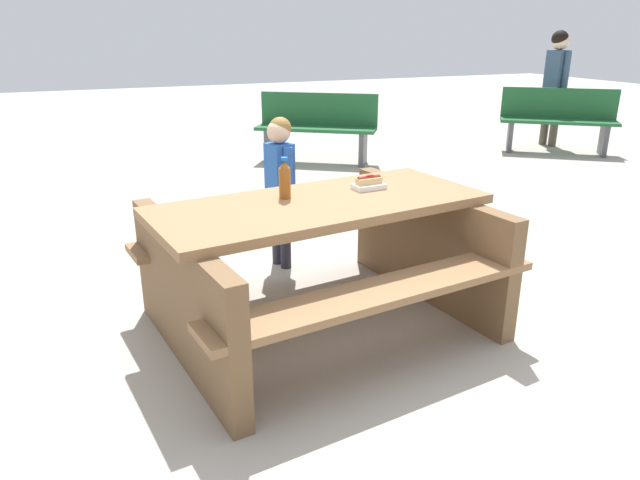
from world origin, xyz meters
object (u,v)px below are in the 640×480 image
picnic_table (320,254)px  park_bench_mid (317,126)px  park_bench_near (558,119)px  hotdog_tray (369,184)px  bystander_adult (556,73)px  child_in_coat (280,173)px  soda_bottle (285,180)px

picnic_table → park_bench_mid: (1.72, 4.08, 0.00)m
park_bench_near → park_bench_mid: size_ratio=0.98×
hotdog_tray → bystander_adult: 6.10m
bystander_adult → child_in_coat: bearing=-151.3°
hotdog_tray → bystander_adult: bearing=36.8°
hotdog_tray → soda_bottle: bearing=178.9°
child_in_coat → soda_bottle: bearing=-107.7°
picnic_table → park_bench_mid: size_ratio=1.35×
soda_bottle → park_bench_mid: size_ratio=0.16×
bystander_adult → park_bench_mid: bearing=174.8°
bystander_adult → soda_bottle: bearing=-146.0°
picnic_table → hotdog_tray: 0.50m
park_bench_near → park_bench_mid: bearing=167.2°
picnic_table → soda_bottle: bearing=142.2°
picnic_table → soda_bottle: soda_bottle is taller
bystander_adult → picnic_table: bearing=-144.3°
soda_bottle → park_bench_mid: (1.87, 3.96, -0.40)m
soda_bottle → park_bench_mid: 4.40m
picnic_table → bystander_adult: size_ratio=1.23×
soda_bottle → park_bench_near: bearing=32.2°
park_bench_mid → bystander_adult: bystander_adult is taller
soda_bottle → child_in_coat: 0.89m
hotdog_tray → park_bench_near: (4.60, 3.23, -0.33)m
soda_bottle → child_in_coat: (0.27, 0.83, -0.17)m
child_in_coat → park_bench_mid: (1.61, 3.13, -0.23)m
soda_bottle → hotdog_tray: (0.51, -0.01, -0.07)m
park_bench_near → child_in_coat: bearing=-153.7°
park_bench_near → bystander_adult: (0.27, 0.42, 0.57)m
soda_bottle → park_bench_mid: bearing=64.7°
hotdog_tray → park_bench_mid: park_bench_mid is taller
hotdog_tray → bystander_adult: (4.88, 3.65, 0.23)m
hotdog_tray → park_bench_near: bearing=35.1°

